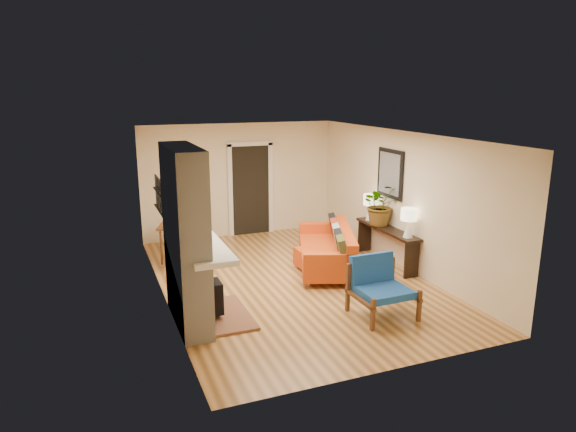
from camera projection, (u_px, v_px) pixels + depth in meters
name	position (u px, v px, depth m)	size (l,w,h in m)	color
room_shell	(273.00, 185.00, 11.53)	(6.50, 6.50, 6.50)	tan
fireplace	(189.00, 241.00, 7.32)	(1.09, 1.68, 2.60)	white
sofa	(330.00, 249.00, 9.78)	(1.67, 2.38, 0.86)	silver
ottoman	(321.00, 259.00, 9.68)	(0.82, 0.82, 0.40)	silver
blue_chair	(379.00, 283.00, 7.79)	(0.87, 0.85, 0.89)	brown
dining_table	(182.00, 230.00, 10.34)	(1.11, 1.71, 0.90)	brown
console_table	(387.00, 235.00, 10.00)	(0.34, 1.85, 0.72)	black
lamp_near	(409.00, 219.00, 9.26)	(0.30, 0.30, 0.54)	white
lamp_far	(370.00, 204.00, 10.48)	(0.30, 0.30, 0.54)	white
houseplant	(381.00, 204.00, 10.09)	(0.75, 0.65, 0.84)	#1E5919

